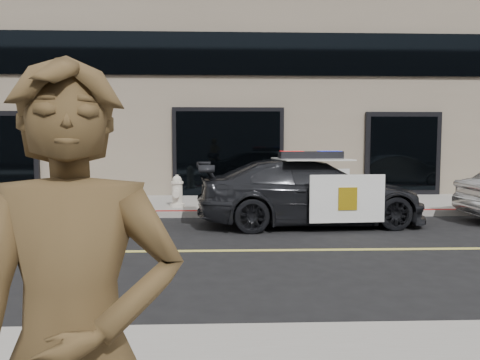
{
  "coord_description": "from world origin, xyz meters",
  "views": [
    {
      "loc": [
        -1.18,
        -7.6,
        1.77
      ],
      "look_at": [
        -0.81,
        2.2,
        1.0
      ],
      "focal_mm": 35.0,
      "sensor_mm": 36.0,
      "label": 1
    }
  ],
  "objects": [
    {
      "name": "ground",
      "position": [
        0.0,
        0.0,
        0.0
      ],
      "size": [
        120.0,
        120.0,
        0.0
      ],
      "primitive_type": "plane",
      "color": "black",
      "rests_on": "ground"
    },
    {
      "name": "fire_hydrant",
      "position": [
        -2.34,
        4.34,
        0.53
      ],
      "size": [
        0.37,
        0.52,
        0.82
      ],
      "color": "silver",
      "rests_on": "sidewalk_n"
    },
    {
      "name": "sidewalk_n",
      "position": [
        0.0,
        5.25,
        0.07
      ],
      "size": [
        60.0,
        3.5,
        0.15
      ],
      "primitive_type": "cube",
      "color": "gray",
      "rests_on": "ground"
    },
    {
      "name": "police_car",
      "position": [
        0.72,
        2.41,
        0.72
      ],
      "size": [
        2.72,
        5.2,
        1.61
      ],
      "color": "black",
      "rests_on": "ground"
    },
    {
      "name": "building_n",
      "position": [
        0.0,
        10.5,
        6.0
      ],
      "size": [
        60.0,
        7.0,
        12.0
      ],
      "primitive_type": "cube",
      "color": "#756856",
      "rests_on": "ground"
    },
    {
      "name": "pedestrian_a",
      "position": [
        -1.65,
        -6.15,
        1.09
      ],
      "size": [
        0.74,
        0.54,
        1.89
      ],
      "primitive_type": "imported",
      "rotation": [
        0.0,
        0.0,
        0.06
      ],
      "color": "brown",
      "rests_on": "sidewalk_s"
    }
  ]
}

